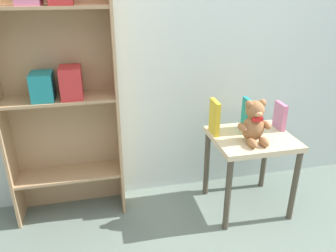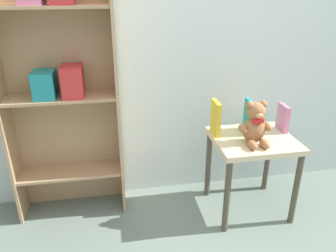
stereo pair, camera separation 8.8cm
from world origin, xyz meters
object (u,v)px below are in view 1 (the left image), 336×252
at_px(teddy_bear, 254,123).
at_px(book_standing_pink, 280,116).
at_px(book_standing_teal, 247,115).
at_px(display_table, 251,149).
at_px(book_standing_yellow, 215,117).
at_px(bookshelf_side, 58,81).

xyz_separation_m(teddy_bear, book_standing_pink, (0.27, 0.15, -0.03)).
bearing_deg(book_standing_pink, book_standing_teal, 176.90).
height_order(display_table, book_standing_teal, book_standing_teal).
distance_m(teddy_bear, book_standing_yellow, 0.27).
relative_size(book_standing_teal, book_standing_pink, 1.21).
xyz_separation_m(bookshelf_side, book_standing_pink, (1.46, -0.18, -0.29)).
bearing_deg(book_standing_pink, book_standing_yellow, 178.67).
distance_m(display_table, teddy_bear, 0.24).
distance_m(book_standing_yellow, book_standing_teal, 0.24).
xyz_separation_m(display_table, book_standing_yellow, (-0.24, 0.11, 0.21)).
bearing_deg(display_table, book_standing_yellow, 155.99).
distance_m(teddy_bear, book_standing_teal, 0.17).
distance_m(display_table, book_standing_yellow, 0.33).
height_order(book_standing_teal, book_standing_pink, book_standing_teal).
distance_m(bookshelf_side, book_standing_teal, 1.26).
xyz_separation_m(display_table, book_standing_pink, (0.24, 0.08, 0.19)).
bearing_deg(display_table, teddy_bear, -116.55).
xyz_separation_m(teddy_bear, book_standing_teal, (0.03, 0.17, -0.01)).
bearing_deg(teddy_bear, book_standing_yellow, 139.05).
bearing_deg(book_standing_pink, bookshelf_side, 174.85).
bearing_deg(book_standing_teal, book_standing_pink, -4.43).
bearing_deg(display_table, book_standing_teal, 90.00).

